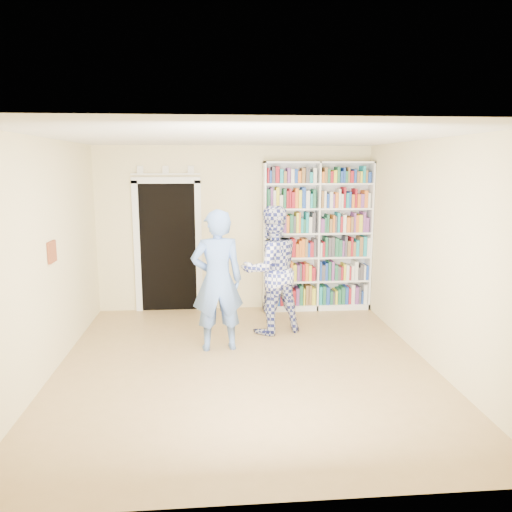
{
  "coord_description": "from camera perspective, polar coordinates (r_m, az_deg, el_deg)",
  "views": [
    {
      "loc": [
        -0.36,
        -5.68,
        2.4
      ],
      "look_at": [
        0.21,
        0.9,
        1.18
      ],
      "focal_mm": 35.0,
      "sensor_mm": 36.0,
      "label": 1
    }
  ],
  "objects": [
    {
      "name": "ceiling",
      "position": [
        5.7,
        -1.37,
        13.45
      ],
      "size": [
        5.0,
        5.0,
        0.0
      ],
      "primitive_type": "plane",
      "rotation": [
        3.14,
        0.0,
        0.0
      ],
      "color": "white",
      "rests_on": "wall_back"
    },
    {
      "name": "doorway",
      "position": [
        8.28,
        -10.04,
        1.79
      ],
      "size": [
        1.1,
        0.08,
        2.43
      ],
      "color": "black",
      "rests_on": "floor"
    },
    {
      "name": "wall_art",
      "position": [
        6.25,
        -22.29,
        0.44
      ],
      "size": [
        0.03,
        0.25,
        0.25
      ],
      "primitive_type": "cube",
      "color": "brown",
      "rests_on": "wall_left"
    },
    {
      "name": "wall_right",
      "position": [
        6.34,
        19.43,
        0.3
      ],
      "size": [
        0.0,
        5.0,
        5.0
      ],
      "primitive_type": "plane",
      "rotation": [
        1.57,
        0.0,
        -1.57
      ],
      "color": "beige",
      "rests_on": "floor"
    },
    {
      "name": "man_plaid",
      "position": [
        7.11,
        1.73,
        -1.62
      ],
      "size": [
        1.07,
        0.94,
        1.83
      ],
      "primitive_type": "imported",
      "rotation": [
        0.0,
        0.0,
        3.47
      ],
      "color": "navy",
      "rests_on": "floor"
    },
    {
      "name": "wall_back",
      "position": [
        8.26,
        -2.43,
        3.11
      ],
      "size": [
        4.5,
        0.0,
        4.5
      ],
      "primitive_type": "plane",
      "rotation": [
        1.57,
        0.0,
        0.0
      ],
      "color": "beige",
      "rests_on": "floor"
    },
    {
      "name": "floor",
      "position": [
        6.18,
        -1.26,
        -12.43
      ],
      "size": [
        5.0,
        5.0,
        0.0
      ],
      "primitive_type": "plane",
      "color": "#A2804E",
      "rests_on": "ground"
    },
    {
      "name": "man_blue",
      "position": [
        6.46,
        -4.45,
        -2.82
      ],
      "size": [
        0.72,
        0.52,
        1.85
      ],
      "primitive_type": "imported",
      "rotation": [
        0.0,
        0.0,
        3.26
      ],
      "color": "#5E84D1",
      "rests_on": "floor"
    },
    {
      "name": "wall_left",
      "position": [
        6.08,
        -22.99,
        -0.35
      ],
      "size": [
        0.0,
        5.0,
        5.0
      ],
      "primitive_type": "plane",
      "rotation": [
        1.57,
        0.0,
        1.57
      ],
      "color": "beige",
      "rests_on": "floor"
    },
    {
      "name": "paper_sheet",
      "position": [
        6.93,
        2.44,
        -1.58
      ],
      "size": [
        0.2,
        0.02,
        0.28
      ],
      "primitive_type": "cube",
      "rotation": [
        0.0,
        0.0,
        -0.08
      ],
      "color": "white",
      "rests_on": "man_plaid"
    },
    {
      "name": "bookshelf",
      "position": [
        8.29,
        7.0,
        2.28
      ],
      "size": [
        1.78,
        0.33,
        2.45
      ],
      "rotation": [
        0.0,
        0.0,
        -0.37
      ],
      "color": "white",
      "rests_on": "floor"
    }
  ]
}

